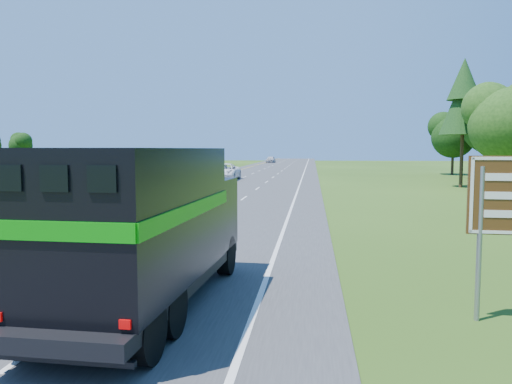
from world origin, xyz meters
The scene contains 5 objects.
road centered at (0.00, 50.00, 0.02)m, with size 15.00×260.00×0.04m, color #38383A.
lane_markings centered at (0.00, 50.00, 0.04)m, with size 11.15×260.00×0.01m.
horse_truck centered at (3.11, 3.95, 1.95)m, with size 2.89×8.19×3.58m.
white_suv centered at (-3.37, 50.02, 0.98)m, with size 3.12×6.77×1.88m, color white.
far_car centered at (-3.94, 121.84, 0.90)m, with size 2.04×5.06×1.72m, color silver.
Camera 1 is at (6.73, -6.61, 3.60)m, focal length 35.00 mm.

